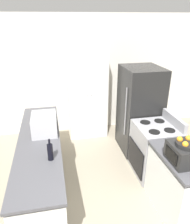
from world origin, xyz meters
The scene contains 10 objects.
wall_back centered at (0.00, 3.32, 1.30)m, with size 7.00×0.06×2.60m.
counter_left centered at (-0.92, 1.36, 0.43)m, with size 0.60×2.51×0.89m.
counter_right centered at (0.92, 0.57, 0.43)m, with size 0.60×0.93×0.89m.
pantry_cabinet centered at (0.07, 3.02, 1.02)m, with size 0.82×0.54×2.05m.
stove centered at (0.94, 1.41, 0.45)m, with size 0.66×0.71×1.05m.
refrigerator centered at (0.96, 2.20, 0.84)m, with size 0.72×0.80×1.68m.
microwave centered at (-0.83, 1.59, 1.02)m, with size 0.37×0.49×0.27m.
wine_bottle centered at (-0.76, 0.85, 1.00)m, with size 0.07×0.07×0.29m.
toaster_oven centered at (0.81, 0.47, 1.01)m, with size 0.34×0.36×0.24m.
fruit_bowl centered at (0.80, 0.46, 1.16)m, with size 0.25×0.25×0.10m.
Camera 1 is at (-0.67, -1.46, 2.50)m, focal length 35.00 mm.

